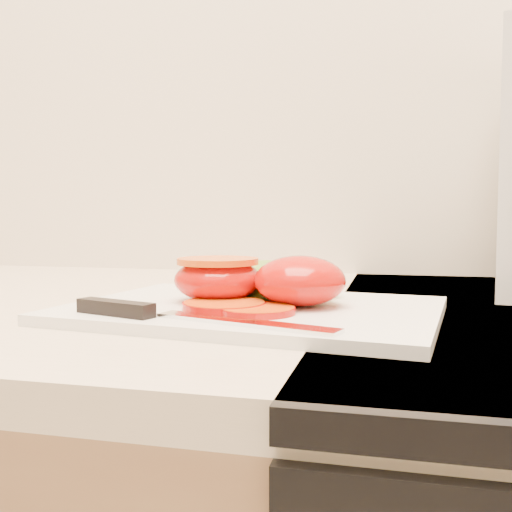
# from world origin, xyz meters

# --- Properties ---
(cutting_board) EXTENTS (0.36, 0.28, 0.01)m
(cutting_board) POSITION_xyz_m (0.10, 1.59, 0.94)
(cutting_board) COLOR silver
(cutting_board) RESTS_ON counter
(tomato_half_dome) EXTENTS (0.08, 0.08, 0.05)m
(tomato_half_dome) POSITION_xyz_m (0.14, 1.59, 0.96)
(tomato_half_dome) COLOR #C00200
(tomato_half_dome) RESTS_ON cutting_board
(tomato_half_cut) EXTENTS (0.08, 0.08, 0.04)m
(tomato_half_cut) POSITION_xyz_m (0.06, 1.60, 0.96)
(tomato_half_cut) COLOR #C00200
(tomato_half_cut) RESTS_ON cutting_board
(tomato_slice_0) EXTENTS (0.07, 0.07, 0.01)m
(tomato_slice_0) POSITION_xyz_m (0.08, 1.56, 0.94)
(tomato_slice_0) COLOR orange
(tomato_slice_0) RESTS_ON cutting_board
(tomato_slice_1) EXTENTS (0.06, 0.06, 0.01)m
(tomato_slice_1) POSITION_xyz_m (0.12, 1.54, 0.94)
(tomato_slice_1) COLOR orange
(tomato_slice_1) RESTS_ON cutting_board
(lettuce_leaf_0) EXTENTS (0.18, 0.14, 0.03)m
(lettuce_leaf_0) POSITION_xyz_m (0.10, 1.66, 0.95)
(lettuce_leaf_0) COLOR #639728
(lettuce_leaf_0) RESTS_ON cutting_board
(knife) EXTENTS (0.23, 0.07, 0.01)m
(knife) POSITION_xyz_m (0.05, 1.50, 0.94)
(knife) COLOR silver
(knife) RESTS_ON cutting_board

